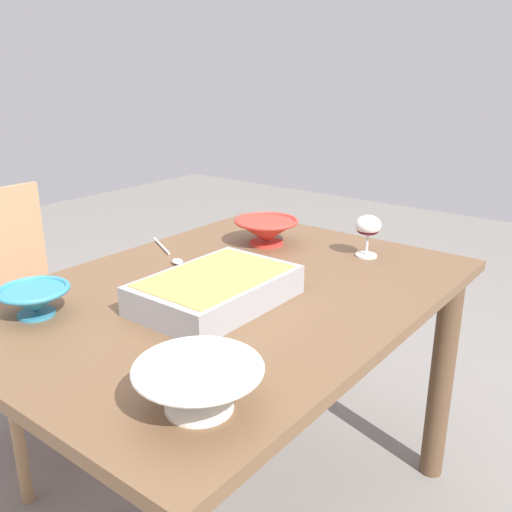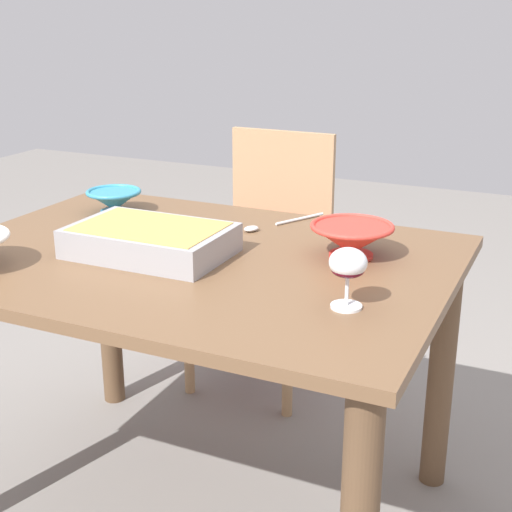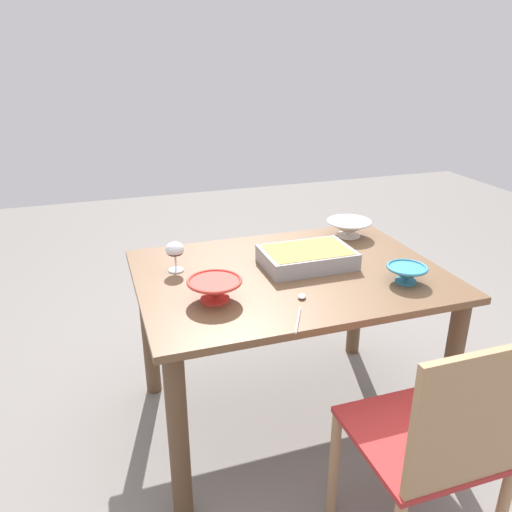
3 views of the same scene
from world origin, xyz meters
name	(u,v)px [view 2 (image 2 of 3)]	position (x,y,z in m)	size (l,w,h in m)	color
ground_plane	(200,506)	(0.00, 0.00, 0.00)	(8.00, 8.00, 0.00)	gray
dining_table	(194,303)	(0.00, 0.00, 0.61)	(1.24, 0.91, 0.74)	brown
chair	(269,247)	(0.15, -0.81, 0.49)	(0.41, 0.42, 0.89)	#B22D2D
wine_glass	(348,267)	(-0.44, 0.16, 0.82)	(0.08, 0.08, 0.13)	white
casserole_dish	(150,239)	(0.09, 0.04, 0.78)	(0.38, 0.25, 0.07)	#99999E
mixing_bowl	(114,200)	(0.40, -0.24, 0.77)	(0.16, 0.16, 0.07)	teal
small_bowl	(352,238)	(-0.35, -0.15, 0.78)	(0.20, 0.20, 0.08)	red
serving_spoon	(270,225)	(-0.08, -0.29, 0.74)	(0.15, 0.26, 0.01)	silver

